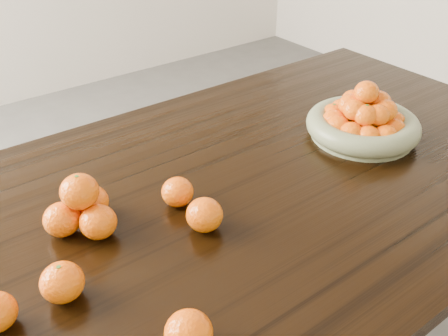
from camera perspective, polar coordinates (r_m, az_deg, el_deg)
dining_table at (r=1.18m, az=-1.27°, el=-6.83°), size 2.00×1.00×0.75m
fruit_bowl at (r=1.39m, az=15.60°, el=5.14°), size 0.30×0.30×0.16m
orange_pyramid at (r=1.04m, az=-15.86°, el=-4.44°), size 0.15×0.15×0.13m
loose_orange_0 at (r=0.91m, az=-18.01°, el=-12.31°), size 0.08×0.08×0.07m
loose_orange_1 at (r=0.80m, az=-4.08°, el=-18.29°), size 0.08×0.08×0.07m
loose_orange_2 at (r=1.01m, az=-2.25°, el=-5.37°), size 0.08×0.08×0.07m
loose_orange_4 at (r=1.08m, az=-5.34°, el=-2.73°), size 0.07×0.07×0.07m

